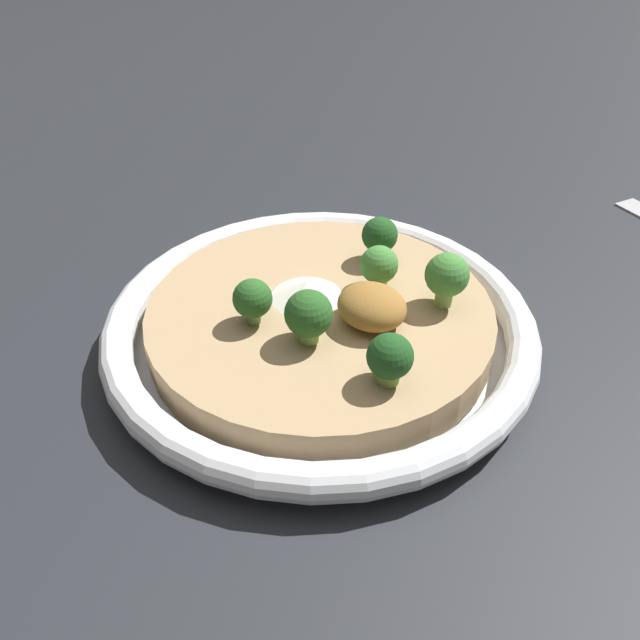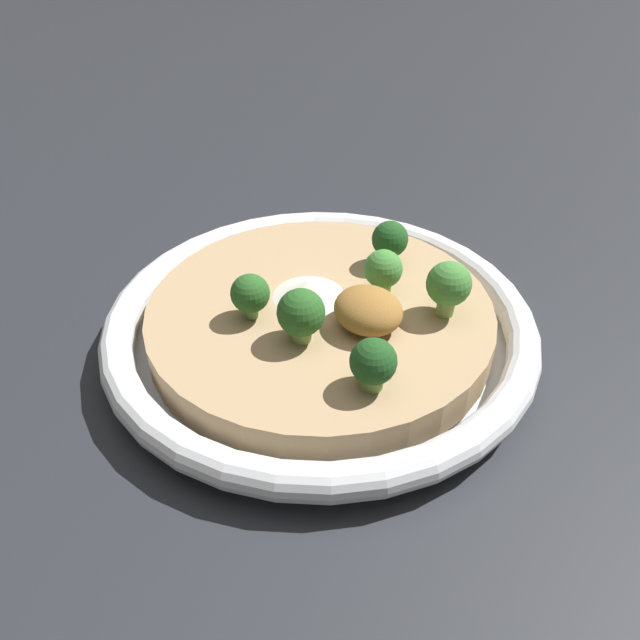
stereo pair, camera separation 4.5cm
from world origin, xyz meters
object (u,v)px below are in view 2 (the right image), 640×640
(broccoli_back_right, at_px, (250,294))
(broccoli_back, at_px, (301,314))
(broccoli_back_left, at_px, (373,363))
(broccoli_front_right, at_px, (390,241))
(broccoli_front, at_px, (383,270))
(risotto_bowl, at_px, (320,323))
(broccoli_front_left, at_px, (449,286))

(broccoli_back_right, relative_size, broccoli_back, 0.88)
(broccoli_back_left, distance_m, broccoli_back, 0.06)
(broccoli_back_right, bearing_deg, broccoli_front_right, -91.70)
(broccoli_front_right, bearing_deg, broccoli_back_right, 88.30)
(broccoli_back_left, height_order, broccoli_front, same)
(risotto_bowl, height_order, broccoli_back, broccoli_back)
(risotto_bowl, xyz_separation_m, broccoli_back, (-0.02, 0.03, 0.04))
(broccoli_back_right, xyz_separation_m, broccoli_front, (-0.03, -0.09, -0.00))
(broccoli_front_right, height_order, broccoli_back_right, broccoli_front_right)
(broccoli_back_left, bearing_deg, broccoli_front_left, -73.20)
(broccoli_front_right, xyz_separation_m, broccoli_front, (-0.03, 0.03, -0.00))
(broccoli_front_right, bearing_deg, risotto_bowl, 99.92)
(risotto_bowl, height_order, broccoli_back_left, broccoli_back_left)
(broccoli_front_left, bearing_deg, broccoli_back_left, 106.80)
(risotto_bowl, distance_m, broccoli_front, 0.06)
(broccoli_back_left, bearing_deg, broccoli_back, 8.16)
(broccoli_front_left, height_order, broccoli_back, broccoli_front_left)
(broccoli_front_left, bearing_deg, broccoli_front, 21.02)
(broccoli_back_left, xyz_separation_m, broccoli_back_right, (0.10, 0.02, 0.00))
(broccoli_front_right, height_order, broccoli_front, broccoli_front_right)
(broccoli_front_left, bearing_deg, broccoli_front_right, -8.31)
(broccoli_back, bearing_deg, broccoli_front, -81.89)
(broccoli_front_right, relative_size, broccoli_back, 0.95)
(broccoli_front_right, distance_m, broccoli_front_left, 0.07)
(broccoli_front_right, xyz_separation_m, broccoli_back, (-0.04, 0.11, 0.00))
(broccoli_front_right, relative_size, broccoli_front, 1.08)
(risotto_bowl, xyz_separation_m, broccoli_back_left, (-0.09, 0.02, 0.04))
(risotto_bowl, height_order, broccoli_front_right, broccoli_front_right)
(risotto_bowl, distance_m, broccoli_front_right, 0.08)
(broccoli_back_right, height_order, broccoli_back, broccoli_back)
(broccoli_back_left, xyz_separation_m, broccoli_back, (0.06, 0.01, 0.00))
(risotto_bowl, bearing_deg, broccoli_front_left, -132.37)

